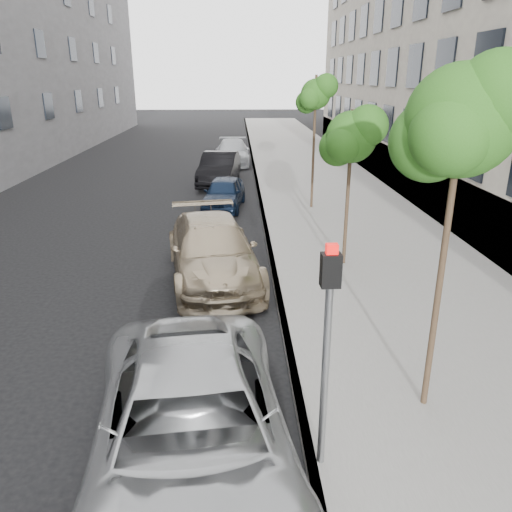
{
  "coord_description": "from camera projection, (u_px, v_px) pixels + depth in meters",
  "views": [
    {
      "loc": [
        0.2,
        -5.26,
        5.17
      ],
      "look_at": [
        0.58,
        4.89,
        1.5
      ],
      "focal_mm": 35.0,
      "sensor_mm": 36.0,
      "label": 1
    }
  ],
  "objects": [
    {
      "name": "sedan_black",
      "position": [
        219.0,
        169.0,
        25.02
      ],
      "size": [
        2.18,
        4.95,
        1.58
      ],
      "primitive_type": "imported",
      "rotation": [
        0.0,
        0.0,
        -0.11
      ],
      "color": "black",
      "rests_on": "ground"
    },
    {
      "name": "tree_mid",
      "position": [
        352.0,
        137.0,
        13.08
      ],
      "size": [
        1.7,
        1.5,
        4.36
      ],
      "color": "#38281C",
      "rests_on": "sidewalk"
    },
    {
      "name": "sidewalk",
      "position": [
        307.0,
        168.0,
        29.37
      ],
      "size": [
        6.4,
        72.0,
        0.14
      ],
      "primitive_type": "cube",
      "color": "gray",
      "rests_on": "ground"
    },
    {
      "name": "tree_far",
      "position": [
        316.0,
        95.0,
        18.9
      ],
      "size": [
        1.54,
        1.34,
        5.14
      ],
      "color": "#38281C",
      "rests_on": "sidewalk"
    },
    {
      "name": "sedan_rear",
      "position": [
        232.0,
        152.0,
        30.82
      ],
      "size": [
        2.07,
        5.06,
        1.47
      ],
      "primitive_type": "imported",
      "rotation": [
        0.0,
        0.0,
        -0.0
      ],
      "color": "#A1A4A9",
      "rests_on": "ground"
    },
    {
      "name": "suv",
      "position": [
        212.0,
        250.0,
        13.3
      ],
      "size": [
        3.05,
        5.74,
        1.58
      ],
      "primitive_type": "imported",
      "rotation": [
        0.0,
        0.0,
        0.16
      ],
      "color": "tan",
      "rests_on": "ground"
    },
    {
      "name": "signal_pole",
      "position": [
        327.0,
        334.0,
        6.25
      ],
      "size": [
        0.25,
        0.19,
        3.18
      ],
      "rotation": [
        0.0,
        0.0,
        0.03
      ],
      "color": "#939699",
      "rests_on": "sidewalk"
    },
    {
      "name": "curb",
      "position": [
        254.0,
        168.0,
        29.27
      ],
      "size": [
        0.15,
        72.0,
        0.14
      ],
      "primitive_type": "cube",
      "color": "#9E9B93",
      "rests_on": "ground"
    },
    {
      "name": "ground",
      "position": [
        227.0,
        485.0,
        6.69
      ],
      "size": [
        160.0,
        160.0,
        0.0
      ],
      "primitive_type": "plane",
      "color": "black",
      "rests_on": "ground"
    },
    {
      "name": "minivan",
      "position": [
        192.0,
        430.0,
        6.55
      ],
      "size": [
        3.26,
        5.96,
        1.58
      ],
      "primitive_type": "imported",
      "rotation": [
        0.0,
        0.0,
        0.11
      ],
      "color": "#A8ABAD",
      "rests_on": "ground"
    },
    {
      "name": "tree_near",
      "position": [
        464.0,
        121.0,
        6.65
      ],
      "size": [
        1.83,
        1.63,
        5.38
      ],
      "color": "#38281C",
      "rests_on": "sidewalk"
    },
    {
      "name": "sedan_blue",
      "position": [
        224.0,
        193.0,
        20.52
      ],
      "size": [
        1.94,
        3.88,
        1.27
      ],
      "primitive_type": "imported",
      "rotation": [
        0.0,
        0.0,
        -0.12
      ],
      "color": "black",
      "rests_on": "ground"
    }
  ]
}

